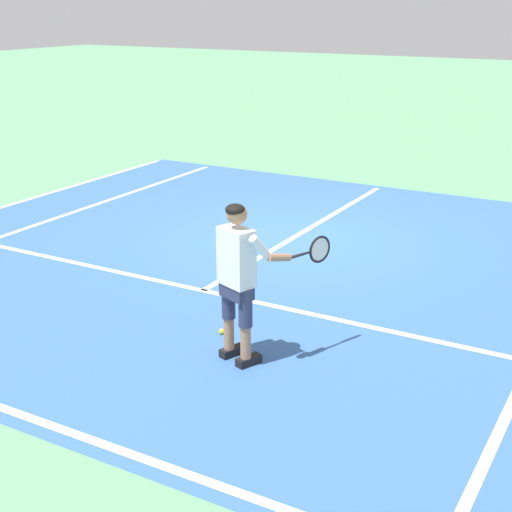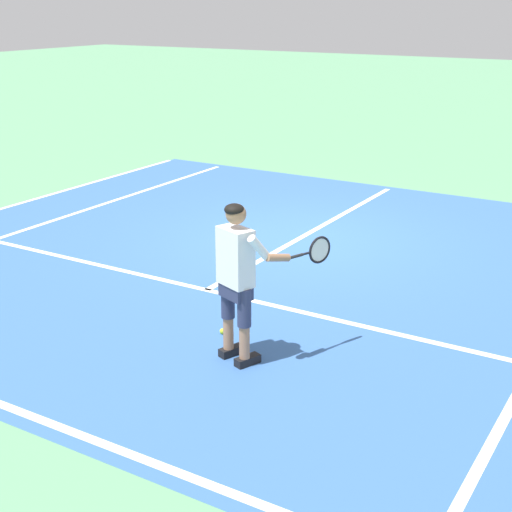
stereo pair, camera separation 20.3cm
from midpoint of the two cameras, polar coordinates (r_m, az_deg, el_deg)
The scene contains 8 objects.
ground_plane at distance 11.81m, azimuth 2.24°, elevation 1.31°, with size 80.00×80.00×0.00m, color #609E70.
court_inner_surface at distance 10.93m, azimuth -0.28°, elevation -0.14°, with size 10.98×10.20×0.00m, color #3866A8.
line_baseline at distance 7.46m, azimuth -19.62°, elevation -10.96°, with size 10.98×0.10×0.01m, color white.
line_service at distance 9.74m, azimuth -4.67°, elevation -2.66°, with size 8.23×0.10×0.01m, color white.
line_centre_service at distance 12.36m, azimuth 3.62°, elevation 2.13°, with size 0.10×6.40×0.01m, color white.
line_singles_left at distance 13.36m, azimuth -15.81°, elevation 2.73°, with size 0.10×9.80×0.01m, color white.
tennis_player at distance 7.51m, azimuth -2.07°, elevation -1.28°, with size 0.94×1.00×1.71m.
tennis_ball_near_feet at distance 8.48m, azimuth -3.34°, elevation -5.82°, with size 0.07×0.07×0.07m, color #CCE02D.
Camera 1 is at (5.03, -10.06, 3.60)m, focal length 52.05 mm.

